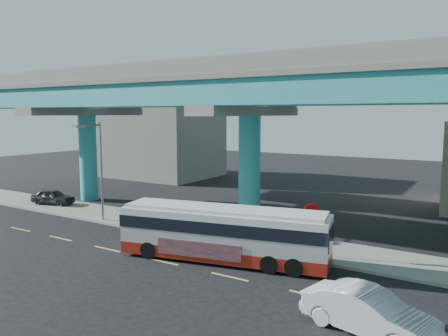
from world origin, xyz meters
The scene contains 10 objects.
ground centered at (0.00, 0.00, 0.00)m, with size 120.00×120.00×0.00m, color black.
sidewalk centered at (0.00, 5.50, 0.07)m, with size 70.00×4.00×0.15m, color gray.
lane_markings centered at (0.00, -0.30, 0.01)m, with size 58.00×0.12×0.01m.
viaduct centered at (0.00, 9.11, 9.14)m, with size 52.00×12.40×11.70m.
building_concrete centered at (-20.00, 24.00, 4.50)m, with size 12.00×10.00×9.00m, color gray.
transit_bus centered at (2.55, 1.50, 1.53)m, with size 11.10×4.52×2.79m.
sedan centered at (10.76, -2.27, 0.77)m, with size 4.89×2.63×1.53m, color #B7B6BC.
parked_car centered at (-16.49, 5.60, 0.76)m, with size 3.86×2.35×1.23m, color #303136.
street_lamp centered at (-8.95, 3.47, 4.63)m, with size 0.50×2.27×6.80m.
stop_sign centered at (6.27, 4.18, 2.20)m, with size 0.71×0.51×2.81m.
Camera 1 is at (14.02, -17.04, 7.54)m, focal length 35.00 mm.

